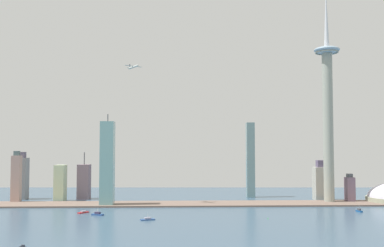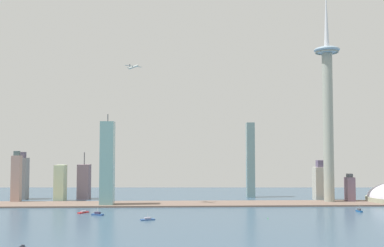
{
  "view_description": "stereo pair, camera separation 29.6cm",
  "coord_description": "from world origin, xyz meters",
  "px_view_note": "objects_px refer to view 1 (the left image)",
  "views": [
    {
      "loc": [
        -47.27,
        -212.68,
        89.12
      ],
      "look_at": [
        -23.71,
        494.4,
        128.13
      ],
      "focal_mm": 41.49,
      "sensor_mm": 36.0,
      "label": 1
    },
    {
      "loc": [
        -46.97,
        -212.69,
        89.12
      ],
      "look_at": [
        -23.71,
        494.4,
        128.13
      ],
      "focal_mm": 41.49,
      "sensor_mm": 36.0,
      "label": 2
    }
  ],
  "objects_px": {
    "skyscraper_6": "(16,178)",
    "airplane": "(134,67)",
    "boat_1": "(23,247)",
    "boat_4": "(98,214)",
    "skyscraper_0": "(84,182)",
    "skyscraper_4": "(21,177)",
    "boat_5": "(359,211)",
    "skyscraper_1": "(250,160)",
    "observation_tower": "(328,100)",
    "skyscraper_3": "(350,189)",
    "skyscraper_5": "(60,183)",
    "skyscraper_2": "(322,182)",
    "boat_2": "(83,212)",
    "channel_buoy_1": "(268,218)",
    "boat_0": "(148,219)",
    "skyscraper_7": "(107,163)"
  },
  "relations": [
    {
      "from": "skyscraper_5",
      "to": "boat_1",
      "type": "height_order",
      "value": "skyscraper_5"
    },
    {
      "from": "observation_tower",
      "to": "skyscraper_3",
      "type": "bearing_deg",
      "value": 7.36
    },
    {
      "from": "skyscraper_3",
      "to": "observation_tower",
      "type": "bearing_deg",
      "value": -172.64
    },
    {
      "from": "skyscraper_2",
      "to": "channel_buoy_1",
      "type": "height_order",
      "value": "skyscraper_2"
    },
    {
      "from": "skyscraper_3",
      "to": "boat_4",
      "type": "xyz_separation_m",
      "value": [
        -388.64,
        -126.01,
        -19.97
      ]
    },
    {
      "from": "skyscraper_1",
      "to": "skyscraper_5",
      "type": "relative_size",
      "value": 2.23
    },
    {
      "from": "skyscraper_6",
      "to": "airplane",
      "type": "relative_size",
      "value": 2.99
    },
    {
      "from": "skyscraper_1",
      "to": "skyscraper_4",
      "type": "distance_m",
      "value": 406.95
    },
    {
      "from": "boat_5",
      "to": "boat_4",
      "type": "bearing_deg",
      "value": 79.3
    },
    {
      "from": "observation_tower",
      "to": "boat_4",
      "type": "height_order",
      "value": "observation_tower"
    },
    {
      "from": "skyscraper_0",
      "to": "boat_1",
      "type": "bearing_deg",
      "value": -86.0
    },
    {
      "from": "skyscraper_4",
      "to": "skyscraper_5",
      "type": "bearing_deg",
      "value": -20.96
    },
    {
      "from": "boat_0",
      "to": "boat_4",
      "type": "height_order",
      "value": "boat_4"
    },
    {
      "from": "skyscraper_0",
      "to": "boat_1",
      "type": "distance_m",
      "value": 385.38
    },
    {
      "from": "boat_4",
      "to": "skyscraper_5",
      "type": "bearing_deg",
      "value": -38.12
    },
    {
      "from": "skyscraper_1",
      "to": "skyscraper_5",
      "type": "distance_m",
      "value": 334.87
    },
    {
      "from": "boat_1",
      "to": "airplane",
      "type": "relative_size",
      "value": 0.25
    },
    {
      "from": "boat_1",
      "to": "boat_0",
      "type": "bearing_deg",
      "value": 86.55
    },
    {
      "from": "skyscraper_3",
      "to": "skyscraper_2",
      "type": "bearing_deg",
      "value": 134.8
    },
    {
      "from": "skyscraper_4",
      "to": "skyscraper_0",
      "type": "bearing_deg",
      "value": -0.04
    },
    {
      "from": "skyscraper_4",
      "to": "skyscraper_6",
      "type": "distance_m",
      "value": 51.53
    },
    {
      "from": "skyscraper_6",
      "to": "observation_tower",
      "type": "bearing_deg",
      "value": -1.88
    },
    {
      "from": "skyscraper_4",
      "to": "skyscraper_6",
      "type": "xyz_separation_m",
      "value": [
        10.41,
        -50.44,
        1.88
      ]
    },
    {
      "from": "skyscraper_4",
      "to": "skyscraper_7",
      "type": "relative_size",
      "value": 0.58
    },
    {
      "from": "skyscraper_5",
      "to": "channel_buoy_1",
      "type": "xyz_separation_m",
      "value": [
        310.35,
        -198.6,
        -29.3
      ]
    },
    {
      "from": "skyscraper_0",
      "to": "skyscraper_2",
      "type": "bearing_deg",
      "value": -3.78
    },
    {
      "from": "boat_0",
      "to": "skyscraper_0",
      "type": "bearing_deg",
      "value": -78.75
    },
    {
      "from": "boat_0",
      "to": "boat_5",
      "type": "bearing_deg",
      "value": 174.17
    },
    {
      "from": "skyscraper_1",
      "to": "boat_5",
      "type": "bearing_deg",
      "value": -57.24
    },
    {
      "from": "observation_tower",
      "to": "skyscraper_7",
      "type": "xyz_separation_m",
      "value": [
        -355.3,
        -26.78,
        -102.14
      ]
    },
    {
      "from": "skyscraper_5",
      "to": "skyscraper_6",
      "type": "xyz_separation_m",
      "value": [
        -65.64,
        -21.31,
        9.49
      ]
    },
    {
      "from": "skyscraper_4",
      "to": "boat_1",
      "type": "height_order",
      "value": "skyscraper_4"
    },
    {
      "from": "skyscraper_1",
      "to": "skyscraper_6",
      "type": "xyz_separation_m",
      "value": [
        -395.05,
        -68.58,
        -27.83
      ]
    },
    {
      "from": "skyscraper_5",
      "to": "boat_1",
      "type": "relative_size",
      "value": 8.76
    },
    {
      "from": "boat_1",
      "to": "boat_4",
      "type": "height_order",
      "value": "boat_4"
    },
    {
      "from": "skyscraper_7",
      "to": "channel_buoy_1",
      "type": "height_order",
      "value": "skyscraper_7"
    },
    {
      "from": "skyscraper_3",
      "to": "boat_2",
      "type": "distance_m",
      "value": 425.55
    },
    {
      "from": "boat_0",
      "to": "boat_4",
      "type": "distance_m",
      "value": 80.56
    },
    {
      "from": "skyscraper_5",
      "to": "boat_4",
      "type": "height_order",
      "value": "skyscraper_5"
    },
    {
      "from": "boat_1",
      "to": "channel_buoy_1",
      "type": "xyz_separation_m",
      "value": [
        250.0,
        155.71,
        -0.43
      ]
    },
    {
      "from": "skyscraper_0",
      "to": "airplane",
      "type": "relative_size",
      "value": 2.9
    },
    {
      "from": "observation_tower",
      "to": "skyscraper_4",
      "type": "height_order",
      "value": "observation_tower"
    },
    {
      "from": "skyscraper_1",
      "to": "boat_1",
      "type": "xyz_separation_m",
      "value": [
        -269.05,
        -401.58,
        -66.2
      ]
    },
    {
      "from": "skyscraper_7",
      "to": "boat_0",
      "type": "bearing_deg",
      "value": -62.27
    },
    {
      "from": "skyscraper_5",
      "to": "boat_2",
      "type": "height_order",
      "value": "skyscraper_5"
    },
    {
      "from": "skyscraper_0",
      "to": "skyscraper_6",
      "type": "height_order",
      "value": "skyscraper_6"
    },
    {
      "from": "skyscraper_0",
      "to": "skyscraper_2",
      "type": "distance_m",
      "value": 411.97
    },
    {
      "from": "skyscraper_3",
      "to": "boat_1",
      "type": "distance_m",
      "value": 528.4
    },
    {
      "from": "skyscraper_7",
      "to": "airplane",
      "type": "height_order",
      "value": "airplane"
    },
    {
      "from": "observation_tower",
      "to": "skyscraper_2",
      "type": "relative_size",
      "value": 5.25
    }
  ]
}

